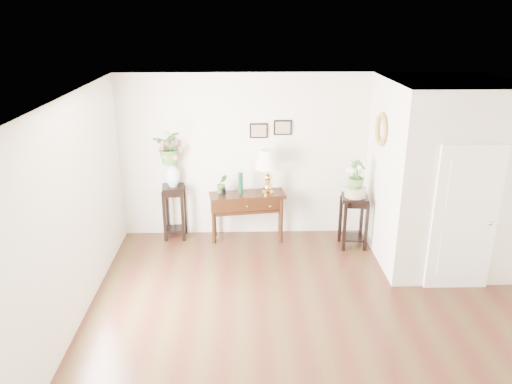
{
  "coord_description": "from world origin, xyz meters",
  "views": [
    {
      "loc": [
        -0.93,
        -5.4,
        3.73
      ],
      "look_at": [
        -0.74,
        1.3,
        1.29
      ],
      "focal_mm": 35.0,
      "sensor_mm": 36.0,
      "label": 1
    }
  ],
  "objects_px": {
    "plant_stand_a": "(175,212)",
    "plant_stand_b": "(353,221)",
    "console_table": "(247,217)",
    "table_lamp": "(268,174)"
  },
  "relations": [
    {
      "from": "table_lamp",
      "to": "plant_stand_a",
      "type": "height_order",
      "value": "table_lamp"
    },
    {
      "from": "table_lamp",
      "to": "plant_stand_b",
      "type": "distance_m",
      "value": 1.62
    },
    {
      "from": "console_table",
      "to": "plant_stand_b",
      "type": "height_order",
      "value": "plant_stand_b"
    },
    {
      "from": "plant_stand_a",
      "to": "plant_stand_b",
      "type": "relative_size",
      "value": 1.06
    },
    {
      "from": "plant_stand_a",
      "to": "plant_stand_b",
      "type": "xyz_separation_m",
      "value": [
        3.0,
        -0.43,
        -0.03
      ]
    },
    {
      "from": "plant_stand_a",
      "to": "plant_stand_b",
      "type": "distance_m",
      "value": 3.03
    },
    {
      "from": "console_table",
      "to": "plant_stand_a",
      "type": "distance_m",
      "value": 1.26
    },
    {
      "from": "plant_stand_b",
      "to": "console_table",
      "type": "bearing_deg",
      "value": 169.96
    },
    {
      "from": "table_lamp",
      "to": "plant_stand_a",
      "type": "bearing_deg",
      "value": 175.66
    },
    {
      "from": "table_lamp",
      "to": "plant_stand_b",
      "type": "bearing_deg",
      "value": -12.44
    }
  ]
}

